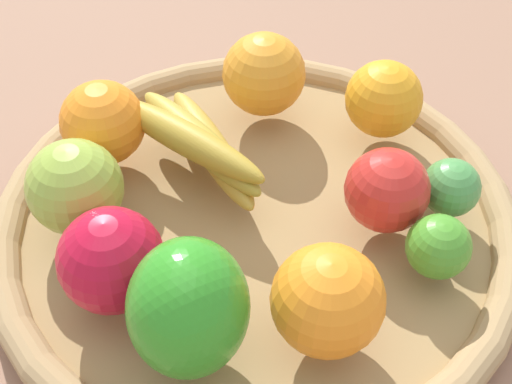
{
  "coord_description": "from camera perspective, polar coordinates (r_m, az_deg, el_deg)",
  "views": [
    {
      "loc": [
        0.24,
        -0.33,
        0.48
      ],
      "look_at": [
        0.0,
        0.0,
        0.06
      ],
      "focal_mm": 51.04,
      "sensor_mm": 36.0,
      "label": 1
    }
  ],
  "objects": [
    {
      "name": "apple_0",
      "position": [
        0.58,
        10.23,
        0.14
      ],
      "size": [
        0.1,
        0.1,
        0.07
      ],
      "primitive_type": "sphere",
      "rotation": [
        0.0,
        0.0,
        0.76
      ],
      "color": "red",
      "rests_on": "basket"
    },
    {
      "name": "orange_2",
      "position": [
        0.67,
        0.62,
        9.23
      ],
      "size": [
        0.11,
        0.11,
        0.08
      ],
      "primitive_type": "sphere",
      "rotation": [
        0.0,
        0.0,
        2.57
      ],
      "color": "orange",
      "rests_on": "basket"
    },
    {
      "name": "orange_3",
      "position": [
        0.63,
        -11.92,
        5.35
      ],
      "size": [
        0.1,
        0.1,
        0.07
      ],
      "primitive_type": "sphere",
      "rotation": [
        0.0,
        0.0,
        2.53
      ],
      "color": "orange",
      "rests_on": "basket"
    },
    {
      "name": "basket",
      "position": [
        0.61,
        0.0,
        -2.5
      ],
      "size": [
        0.44,
        0.44,
        0.04
      ],
      "color": "#9C7C4D",
      "rests_on": "ground_plane"
    },
    {
      "name": "apple_2",
      "position": [
        0.52,
        -11.28,
        -5.27
      ],
      "size": [
        0.09,
        0.09,
        0.08
      ],
      "primitive_type": "sphere",
      "rotation": [
        0.0,
        0.0,
        6.06
      ],
      "color": "red",
      "rests_on": "basket"
    },
    {
      "name": "lime_1",
      "position": [
        0.6,
        15.03,
        0.34
      ],
      "size": [
        0.06,
        0.06,
        0.05
      ],
      "primitive_type": "sphere",
      "rotation": [
        0.0,
        0.0,
        5.94
      ],
      "color": "#499246",
      "rests_on": "basket"
    },
    {
      "name": "lime_0",
      "position": [
        0.56,
        14.11,
        -4.17
      ],
      "size": [
        0.07,
        0.07,
        0.05
      ],
      "primitive_type": "sphere",
      "rotation": [
        0.0,
        0.0,
        2.19
      ],
      "color": "#479429",
      "rests_on": "basket"
    },
    {
      "name": "apple_1",
      "position": [
        0.58,
        -14.02,
        0.38
      ],
      "size": [
        0.08,
        0.08,
        0.08
      ],
      "primitive_type": "sphere",
      "rotation": [
        0.0,
        0.0,
        4.63
      ],
      "color": "#92B13E",
      "rests_on": "basket"
    },
    {
      "name": "orange_1",
      "position": [
        0.66,
        9.98,
        7.21
      ],
      "size": [
        0.1,
        0.1,
        0.07
      ],
      "primitive_type": "sphere",
      "rotation": [
        0.0,
        0.0,
        5.44
      ],
      "color": "orange",
      "rests_on": "basket"
    },
    {
      "name": "bell_pepper",
      "position": [
        0.48,
        -5.31,
        -9.03
      ],
      "size": [
        0.11,
        0.11,
        0.1
      ],
      "primitive_type": "ellipsoid",
      "rotation": [
        0.0,
        0.0,
        5.19
      ],
      "color": "#2F9022",
      "rests_on": "basket"
    },
    {
      "name": "orange_0",
      "position": [
        0.5,
        5.64,
        -8.45
      ],
      "size": [
        0.1,
        0.1,
        0.08
      ],
      "primitive_type": "sphere",
      "rotation": [
        0.0,
        0.0,
        0.31
      ],
      "color": "orange",
      "rests_on": "basket"
    },
    {
      "name": "banana_bunch",
      "position": [
        0.62,
        -4.44,
        3.95
      ],
      "size": [
        0.17,
        0.1,
        0.05
      ],
      "color": "gold",
      "rests_on": "basket"
    },
    {
      "name": "ground_plane",
      "position": [
        0.63,
        0.0,
        -3.53
      ],
      "size": [
        2.4,
        2.4,
        0.0
      ],
      "primitive_type": "plane",
      "color": "#936A51",
      "rests_on": "ground"
    }
  ]
}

